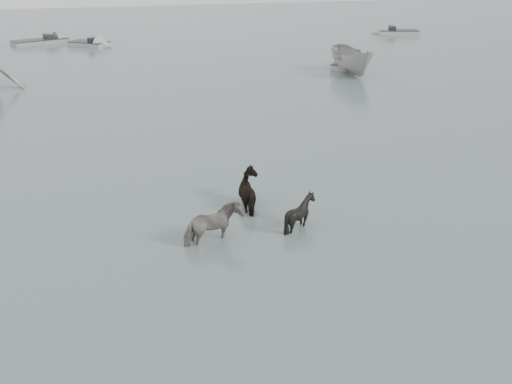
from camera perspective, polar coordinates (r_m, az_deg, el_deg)
ground at (r=16.22m, az=1.74°, el=-4.04°), size 140.00×140.00×0.00m
pony_pinto at (r=15.46m, az=-4.37°, el=-2.68°), size 1.78×1.23×1.37m
pony_dark at (r=17.62m, az=-0.27°, el=0.87°), size 1.67×1.79×1.44m
pony_black at (r=16.30m, az=4.43°, el=-1.60°), size 1.21×1.10×1.20m
boat_small at (r=37.60m, az=9.59°, el=12.97°), size 1.87×4.82×1.85m
skiff_port at (r=40.01m, az=9.37°, el=12.79°), size 4.38×4.85×0.75m
skiff_mid at (r=50.04m, az=-16.34°, el=14.25°), size 4.44×4.08×0.75m
skiff_star at (r=56.74m, az=14.06°, el=15.45°), size 5.22×2.95×0.75m
skiff_far at (r=52.51m, az=-20.82°, el=14.08°), size 6.24×3.98×0.75m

